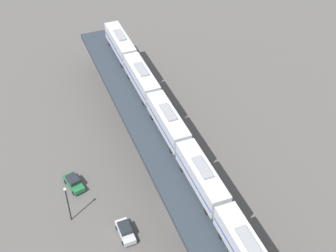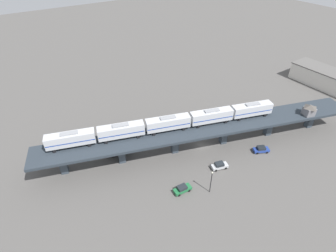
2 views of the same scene
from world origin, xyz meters
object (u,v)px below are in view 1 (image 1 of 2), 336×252
street_car_green (74,182)px  delivery_truck (156,105)px  street_car_silver (125,231)px  street_lamp (68,201)px  subway_train (168,121)px

street_car_green → delivery_truck: (-21.72, -6.57, 0.82)m
street_car_silver → street_lamp: bearing=-57.5°
subway_train → street_car_green: 17.92m
delivery_truck → street_lamp: size_ratio=1.07×
street_lamp → street_car_green: bearing=-124.2°
street_car_silver → delivery_truck: 28.44m
delivery_truck → street_car_silver: bearing=43.1°
street_car_green → street_lamp: size_ratio=0.65×
delivery_truck → subway_train: bearing=60.2°
subway_train → street_car_green: size_ratio=13.36×
street_car_green → delivery_truck: size_ratio=0.61×
subway_train → street_car_silver: (13.84, 7.31, -8.48)m
street_car_green → street_lamp: 7.36m
subway_train → street_lamp: size_ratio=8.69×
street_car_green → delivery_truck: delivery_truck is taller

